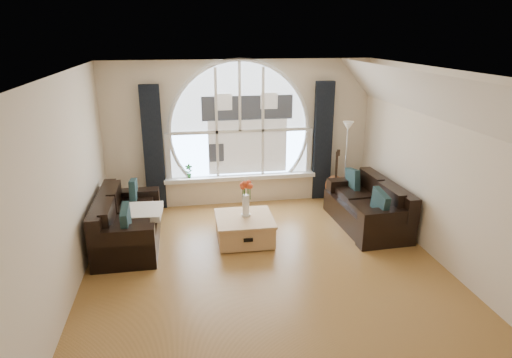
# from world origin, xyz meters

# --- Properties ---
(ground) EXTENTS (5.00, 5.50, 0.01)m
(ground) POSITION_xyz_m (0.00, 0.00, 0.00)
(ground) COLOR brown
(ground) RESTS_ON ground
(ceiling) EXTENTS (5.00, 5.50, 0.01)m
(ceiling) POSITION_xyz_m (0.00, 0.00, 2.70)
(ceiling) COLOR silver
(ceiling) RESTS_ON ground
(wall_back) EXTENTS (5.00, 0.01, 2.70)m
(wall_back) POSITION_xyz_m (0.00, 2.75, 1.35)
(wall_back) COLOR beige
(wall_back) RESTS_ON ground
(wall_front) EXTENTS (5.00, 0.01, 2.70)m
(wall_front) POSITION_xyz_m (0.00, -2.75, 1.35)
(wall_front) COLOR beige
(wall_front) RESTS_ON ground
(wall_left) EXTENTS (0.01, 5.50, 2.70)m
(wall_left) POSITION_xyz_m (-2.50, 0.00, 1.35)
(wall_left) COLOR beige
(wall_left) RESTS_ON ground
(wall_right) EXTENTS (0.01, 5.50, 2.70)m
(wall_right) POSITION_xyz_m (2.50, 0.00, 1.35)
(wall_right) COLOR beige
(wall_right) RESTS_ON ground
(attic_slope) EXTENTS (0.92, 5.50, 0.72)m
(attic_slope) POSITION_xyz_m (2.20, 0.00, 2.35)
(attic_slope) COLOR silver
(attic_slope) RESTS_ON ground
(arched_window) EXTENTS (2.60, 0.06, 2.15)m
(arched_window) POSITION_xyz_m (0.00, 2.72, 1.62)
(arched_window) COLOR silver
(arched_window) RESTS_ON wall_back
(window_sill) EXTENTS (2.90, 0.22, 0.08)m
(window_sill) POSITION_xyz_m (0.00, 2.65, 0.51)
(window_sill) COLOR white
(window_sill) RESTS_ON wall_back
(window_frame) EXTENTS (2.76, 0.08, 2.15)m
(window_frame) POSITION_xyz_m (0.00, 2.69, 1.62)
(window_frame) COLOR white
(window_frame) RESTS_ON wall_back
(neighbor_house) EXTENTS (1.70, 0.02, 1.50)m
(neighbor_house) POSITION_xyz_m (0.15, 2.71, 1.50)
(neighbor_house) COLOR silver
(neighbor_house) RESTS_ON wall_back
(curtain_left) EXTENTS (0.35, 0.12, 2.30)m
(curtain_left) POSITION_xyz_m (-1.60, 2.63, 1.15)
(curtain_left) COLOR black
(curtain_left) RESTS_ON ground
(curtain_right) EXTENTS (0.35, 0.12, 2.30)m
(curtain_right) POSITION_xyz_m (1.60, 2.63, 1.15)
(curtain_right) COLOR black
(curtain_right) RESTS_ON ground
(sofa_left) EXTENTS (0.90, 1.79, 0.80)m
(sofa_left) POSITION_xyz_m (-1.96, 1.17, 0.40)
(sofa_left) COLOR black
(sofa_left) RESTS_ON ground
(sofa_right) EXTENTS (0.95, 1.79, 0.78)m
(sofa_right) POSITION_xyz_m (1.95, 1.18, 0.40)
(sofa_right) COLOR black
(sofa_right) RESTS_ON ground
(coffee_chest) EXTENTS (0.90, 0.90, 0.44)m
(coffee_chest) POSITION_xyz_m (-0.17, 0.98, 0.22)
(coffee_chest) COLOR tan
(coffee_chest) RESTS_ON ground
(throw_blanket) EXTENTS (0.59, 0.59, 0.10)m
(throw_blanket) POSITION_xyz_m (-1.72, 1.21, 0.50)
(throw_blanket) COLOR silver
(throw_blanket) RESTS_ON sofa_left
(vase_flowers) EXTENTS (0.24, 0.24, 0.70)m
(vase_flowers) POSITION_xyz_m (-0.14, 1.04, 0.79)
(vase_flowers) COLOR white
(vase_flowers) RESTS_ON coffee_chest
(floor_lamp) EXTENTS (0.24, 0.24, 1.60)m
(floor_lamp) POSITION_xyz_m (1.95, 2.26, 0.80)
(floor_lamp) COLOR #B2B2B2
(floor_lamp) RESTS_ON ground
(guitar) EXTENTS (0.41, 0.34, 1.06)m
(guitar) POSITION_xyz_m (1.82, 2.43, 0.53)
(guitar) COLOR #964F24
(guitar) RESTS_ON ground
(potted_plant) EXTENTS (0.14, 0.10, 0.27)m
(potted_plant) POSITION_xyz_m (-0.98, 2.65, 0.68)
(potted_plant) COLOR #1E6023
(potted_plant) RESTS_ON window_sill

